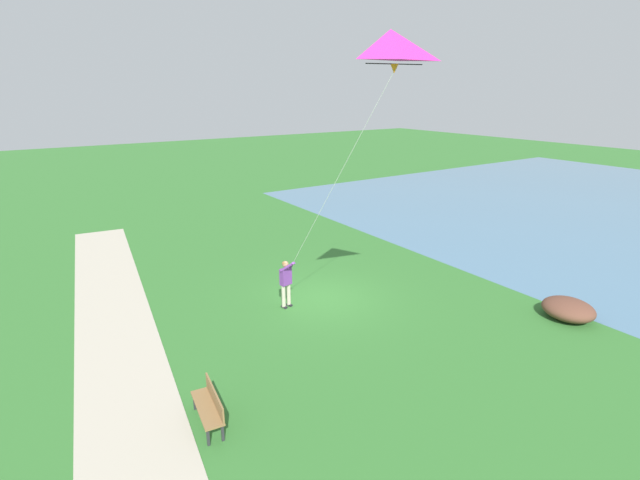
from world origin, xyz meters
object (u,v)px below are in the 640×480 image
object	(u,v)px
person_kite_flyer	(286,280)
flying_kite	(390,53)
park_bench_near_walkway	(210,405)
lakeside_shrub	(568,309)

from	to	relation	value
person_kite_flyer	flying_kite	xyz separation A→B (m)	(-0.85, 3.96, 7.20)
person_kite_flyer	flying_kite	bearing A→B (deg)	102.07
park_bench_near_walkway	lakeside_shrub	size ratio (longest dim) A/B	0.90
person_kite_flyer	lakeside_shrub	distance (m)	9.66
person_kite_flyer	flying_kite	world-z (taller)	flying_kite
flying_kite	park_bench_near_walkway	xyz separation A→B (m)	(5.33, 0.37, -7.74)
flying_kite	lakeside_shrub	bearing A→B (deg)	162.59
person_kite_flyer	lakeside_shrub	world-z (taller)	person_kite_flyer
person_kite_flyer	park_bench_near_walkway	world-z (taller)	person_kite_flyer
flying_kite	lakeside_shrub	size ratio (longest dim) A/B	4.09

